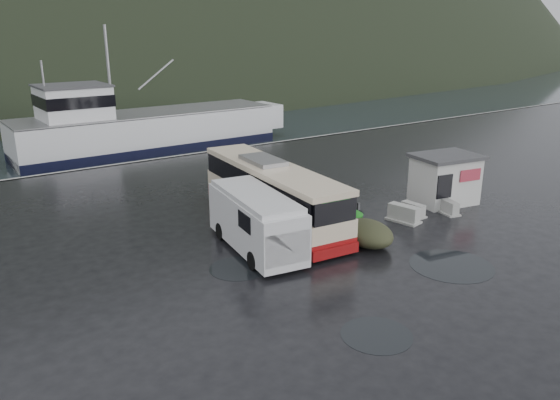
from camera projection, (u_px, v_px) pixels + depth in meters
ground at (314, 241)px, 25.76m from camera, size 160.00×160.00×0.00m
quay_edge at (151, 160)px, 41.41m from camera, size 160.00×0.60×1.50m
coach_bus at (272, 222)px, 28.25m from camera, size 3.87×11.61×3.22m
white_van at (256, 249)px, 24.75m from camera, size 3.14×6.72×2.71m
waste_bin_left at (315, 235)px, 26.43m from camera, size 1.26×1.26×1.38m
waste_bin_right at (348, 232)px, 26.81m from camera, size 1.20×1.20×1.38m
dome_tent at (367, 245)px, 25.29m from camera, size 2.61×3.26×1.14m
ticket_kiosk at (443, 203)px, 31.34m from camera, size 4.02×3.30×2.82m
jersey_barrier_a at (447, 213)px, 29.57m from camera, size 1.05×1.59×0.73m
jersey_barrier_b at (403, 221)px, 28.33m from camera, size 1.20×1.88×0.87m
jersey_barrier_c at (413, 216)px, 29.16m from camera, size 0.77×1.45×0.71m
fishing_trawler at (149, 135)px, 51.09m from camera, size 28.53×6.78×11.37m
puddles at (370, 261)px, 23.47m from camera, size 10.71×12.48×0.01m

